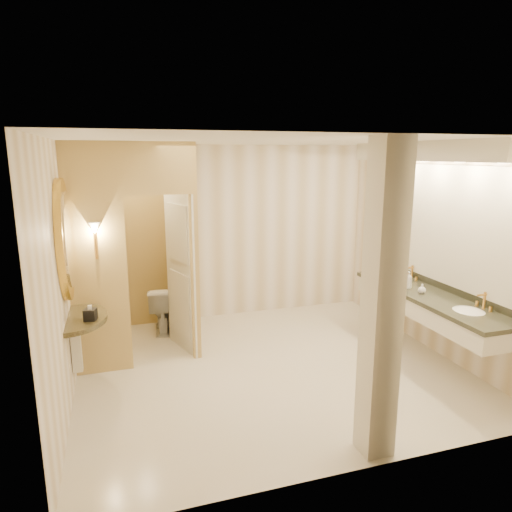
{
  "coord_description": "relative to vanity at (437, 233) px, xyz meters",
  "views": [
    {
      "loc": [
        -1.7,
        -4.9,
        2.55
      ],
      "look_at": [
        -0.11,
        0.2,
        1.36
      ],
      "focal_mm": 32.0,
      "sensor_mm": 36.0,
      "label": 1
    }
  ],
  "objects": [
    {
      "name": "wall_right",
      "position": [
        0.27,
        0.4,
        -0.28
      ],
      "size": [
        0.02,
        4.0,
        2.7
      ],
      "primitive_type": "cube",
      "color": "silver",
      "rests_on": "floor"
    },
    {
      "name": "wall_left",
      "position": [
        -4.23,
        0.4,
        -0.28
      ],
      "size": [
        0.02,
        4.0,
        2.7
      ],
      "primitive_type": "cube",
      "color": "silver",
      "rests_on": "floor"
    },
    {
      "name": "soap_bottle_b",
      "position": [
        -0.11,
        0.05,
        -0.69
      ],
      "size": [
        0.11,
        0.11,
        0.12
      ],
      "primitive_type": "imported",
      "rotation": [
        0.0,
        0.0,
        -0.17
      ],
      "color": "silver",
      "rests_on": "vanity"
    },
    {
      "name": "pillar",
      "position": [
        -1.63,
        -1.4,
        -0.28
      ],
      "size": [
        0.26,
        0.26,
        2.7
      ],
      "primitive_type": "cube",
      "color": "beige",
      "rests_on": "floor"
    },
    {
      "name": "soap_bottle_a",
      "position": [
        -0.09,
        0.38,
        -0.69
      ],
      "size": [
        0.08,
        0.08,
        0.13
      ],
      "primitive_type": "imported",
      "rotation": [
        0.0,
        0.0,
        0.36
      ],
      "color": "beige",
      "rests_on": "vanity"
    },
    {
      "name": "floor",
      "position": [
        -1.98,
        0.4,
        -1.63
      ],
      "size": [
        4.5,
        4.5,
        0.0
      ],
      "primitive_type": "plane",
      "color": "beige",
      "rests_on": "ground"
    },
    {
      "name": "console_shelf",
      "position": [
        -4.19,
        0.45,
        -0.29
      ],
      "size": [
        0.97,
        0.97,
        1.93
      ],
      "color": "black",
      "rests_on": "floor"
    },
    {
      "name": "ceiling",
      "position": [
        -1.98,
        0.4,
        1.07
      ],
      "size": [
        4.5,
        4.5,
        0.0
      ],
      "primitive_type": "plane",
      "rotation": [
        3.14,
        0.0,
        0.0
      ],
      "color": "silver",
      "rests_on": "wall_back"
    },
    {
      "name": "wall_back",
      "position": [
        -1.98,
        2.4,
        -0.28
      ],
      "size": [
        4.5,
        0.02,
        2.7
      ],
      "primitive_type": "cube",
      "color": "silver",
      "rests_on": "floor"
    },
    {
      "name": "toilet_closet",
      "position": [
        -3.1,
        1.37,
        -0.24
      ],
      "size": [
        1.5,
        1.55,
        2.7
      ],
      "color": "#D3BD6E",
      "rests_on": "floor"
    },
    {
      "name": "soap_bottle_c",
      "position": [
        -0.15,
        0.27,
        -0.64
      ],
      "size": [
        0.11,
        0.11,
        0.22
      ],
      "primitive_type": "imported",
      "rotation": [
        0.0,
        0.0,
        -0.38
      ],
      "color": "#C6B28C",
      "rests_on": "vanity"
    },
    {
      "name": "toilet",
      "position": [
        -3.1,
        2.0,
        -1.28
      ],
      "size": [
        0.45,
        0.71,
        0.69
      ],
      "primitive_type": "imported",
      "rotation": [
        0.0,
        0.0,
        3.04
      ],
      "color": "white",
      "rests_on": "floor"
    },
    {
      "name": "vanity",
      "position": [
        0.0,
        0.0,
        0.0
      ],
      "size": [
        0.75,
        2.6,
        2.09
      ],
      "color": "beige",
      "rests_on": "floor"
    },
    {
      "name": "tissue_box",
      "position": [
        -3.99,
        0.29,
        -0.69
      ],
      "size": [
        0.14,
        0.14,
        0.12
      ],
      "primitive_type": "cube",
      "rotation": [
        0.0,
        0.0,
        -0.26
      ],
      "color": "black",
      "rests_on": "console_shelf"
    },
    {
      "name": "wall_sconce",
      "position": [
        -3.9,
        0.83,
        0.1
      ],
      "size": [
        0.14,
        0.14,
        0.42
      ],
      "color": "gold",
      "rests_on": "toilet_closet"
    },
    {
      "name": "wall_front",
      "position": [
        -1.98,
        -1.6,
        -0.28
      ],
      "size": [
        4.5,
        0.02,
        2.7
      ],
      "primitive_type": "cube",
      "color": "silver",
      "rests_on": "floor"
    }
  ]
}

